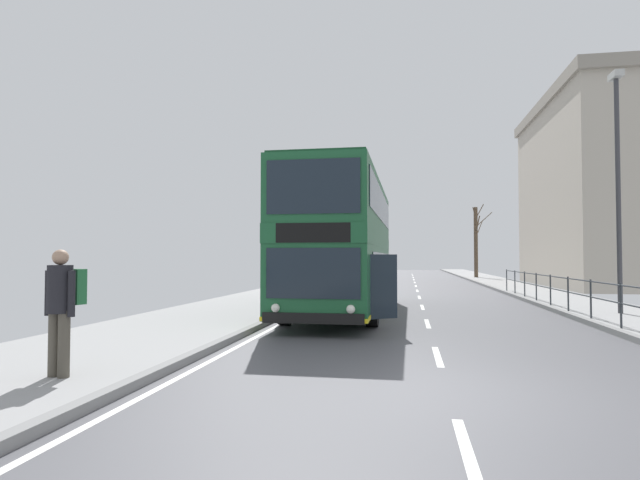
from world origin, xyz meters
TOP-DOWN VIEW (x-y plane):
  - ground at (-0.72, -0.00)m, footprint 15.80×140.00m
  - double_decker_bus_main at (-2.59, 9.96)m, footprint 3.17×11.52m
  - pedestrian_railing_far_kerb at (4.45, 10.24)m, footprint 0.05×20.58m
  - pedestrian_with_backpack at (-5.36, -0.57)m, footprint 0.55×0.58m
  - street_lamp_far_side at (5.78, 9.74)m, footprint 0.28×0.60m
  - bare_tree_far_00 at (5.28, 38.81)m, footprint 1.66×2.64m
  - background_building_00 at (13.38, 28.25)m, footprint 10.81×15.70m

SIDE VIEW (x-z plane):
  - ground at x=-0.72m, z-range -0.06..0.14m
  - pedestrian_railing_far_kerb at x=4.45m, z-range 0.32..1.40m
  - pedestrian_with_backpack at x=-5.36m, z-range 0.29..2.08m
  - double_decker_bus_main at x=-2.59m, z-range 0.10..4.42m
  - bare_tree_far_00 at x=5.28m, z-range 0.14..6.37m
  - street_lamp_far_side at x=5.78m, z-range 0.74..8.07m
  - background_building_00 at x=13.38m, z-range 0.03..12.05m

